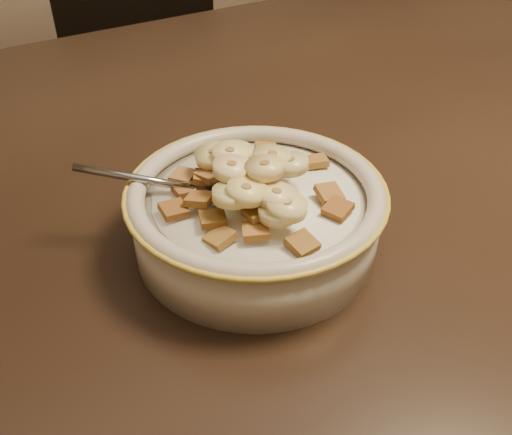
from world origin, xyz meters
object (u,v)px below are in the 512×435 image
cereal_bowl (256,222)px  spoon (216,192)px  table (365,120)px  chair (170,94)px

cereal_bowl → spoon: bearing=145.6°
table → chair: size_ratio=1.52×
table → spoon: bearing=-153.8°
table → chair: (0.02, 0.75, -0.27)m
chair → spoon: chair is taller
table → spoon: size_ratio=27.71×
chair → table: bearing=-82.7°
chair → cereal_bowl: (-0.28, -0.92, 0.32)m
table → chair: bearing=87.6°
table → chair: 0.80m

